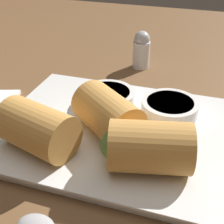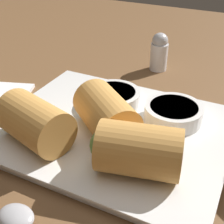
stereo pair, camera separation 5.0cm
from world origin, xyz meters
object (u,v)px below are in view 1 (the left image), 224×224
object	(u,v)px
salt_shaker	(141,50)
dipping_bowl_far	(170,108)
serving_plate	(112,131)
dipping_bowl_near	(108,98)

from	to	relation	value
salt_shaker	dipping_bowl_far	bearing A→B (deg)	-65.39
serving_plate	dipping_bowl_near	world-z (taller)	dipping_bowl_near
serving_plate	salt_shaker	bearing A→B (deg)	93.83
dipping_bowl_near	salt_shaker	xyz separation A→B (cm)	(0.77, 18.09, 0.84)
dipping_bowl_near	dipping_bowl_far	distance (cm)	9.12
dipping_bowl_far	dipping_bowl_near	bearing A→B (deg)	179.21
serving_plate	salt_shaker	xyz separation A→B (cm)	(-1.56, 23.27, 2.81)
salt_shaker	serving_plate	bearing A→B (deg)	-86.17
serving_plate	dipping_bowl_far	xyz separation A→B (cm)	(6.78, 5.06, 1.97)
serving_plate	dipping_bowl_near	distance (cm)	6.01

